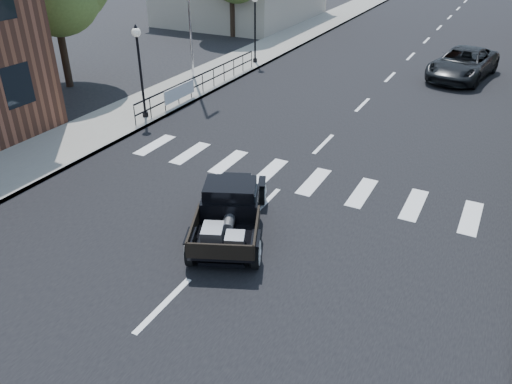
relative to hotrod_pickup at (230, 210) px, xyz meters
The scene contains 10 objects.
ground 0.77m from the hotrod_pickup, 57.10° to the right, with size 120.00×120.00×0.00m, color black.
road 14.79m from the hotrod_pickup, 89.44° to the left, with size 14.00×80.00×0.02m, color black.
road_markings 9.80m from the hotrod_pickup, 89.15° to the left, with size 12.00×60.00×0.06m, color silver, non-canonical shape.
sidewalk_left 16.99m from the hotrod_pickup, 119.49° to the left, with size 3.00×80.00×0.15m, color gray.
railing 12.11m from the hotrod_pickup, 126.20° to the left, with size 0.08×10.00×1.00m, color black, non-canonical shape.
banner 10.52m from the hotrod_pickup, 132.30° to the left, with size 0.04×2.20×0.60m, color silver, non-canonical shape.
lamp_post_b 9.52m from the hotrod_pickup, 142.23° to the left, with size 0.36×0.36×3.75m, color black, non-canonical shape.
lamp_post_c 17.50m from the hotrod_pickup, 115.29° to the left, with size 0.36×0.36×3.75m, color black, non-canonical shape.
hotrod_pickup is the anchor object (origin of this frame).
second_car 18.66m from the hotrod_pickup, 79.25° to the left, with size 2.54×5.51×1.53m, color black.
Camera 1 is at (5.71, -9.54, 7.59)m, focal length 35.00 mm.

